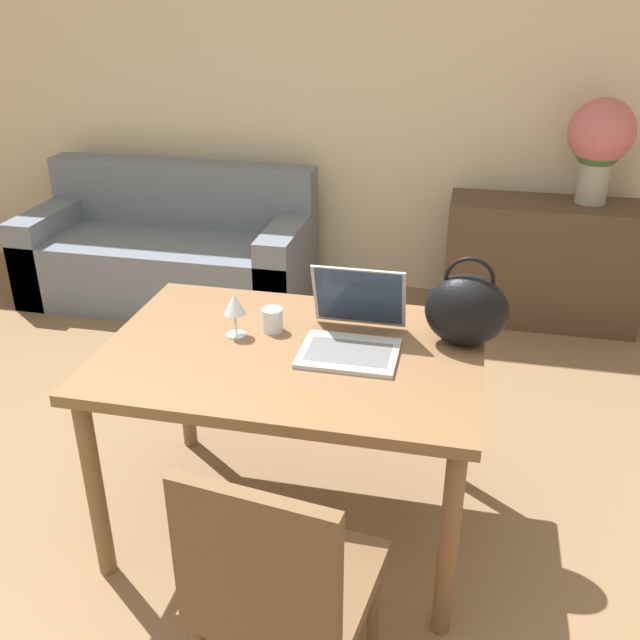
% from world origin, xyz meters
% --- Properties ---
extents(ground_plane, '(14.00, 14.00, 0.00)m').
position_xyz_m(ground_plane, '(0.00, 0.00, 0.00)').
color(ground_plane, '#846647').
extents(wall_back, '(10.00, 0.06, 2.70)m').
position_xyz_m(wall_back, '(0.00, 2.97, 1.35)').
color(wall_back, beige).
rests_on(wall_back, ground_plane).
extents(dining_table, '(1.28, 0.89, 0.75)m').
position_xyz_m(dining_table, '(0.05, 0.57, 0.66)').
color(dining_table, brown).
rests_on(dining_table, ground_plane).
extents(chair, '(0.50, 0.50, 0.88)m').
position_xyz_m(chair, '(0.22, -0.21, 0.49)').
color(chair, brown).
rests_on(chair, ground_plane).
extents(couch, '(1.76, 0.79, 0.82)m').
position_xyz_m(couch, '(-1.24, 2.48, 0.29)').
color(couch, slate).
rests_on(couch, ground_plane).
extents(sideboard, '(1.11, 0.40, 0.73)m').
position_xyz_m(sideboard, '(1.04, 2.62, 0.37)').
color(sideboard, '#4C3828').
rests_on(sideboard, ground_plane).
extents(laptop, '(0.33, 0.36, 0.26)m').
position_xyz_m(laptop, '(0.25, 0.65, 0.82)').
color(laptop, '#ADADB2').
rests_on(laptop, dining_table).
extents(drinking_glass, '(0.07, 0.07, 0.09)m').
position_xyz_m(drinking_glass, '(-0.05, 0.69, 0.79)').
color(drinking_glass, silver).
rests_on(drinking_glass, dining_table).
extents(wine_glass, '(0.08, 0.08, 0.16)m').
position_xyz_m(wine_glass, '(-0.16, 0.62, 0.86)').
color(wine_glass, silver).
rests_on(wine_glass, dining_table).
extents(handbag, '(0.28, 0.19, 0.32)m').
position_xyz_m(handbag, '(0.62, 0.73, 0.88)').
color(handbag, black).
rests_on(handbag, dining_table).
extents(flower_vase, '(0.36, 0.36, 0.58)m').
position_xyz_m(flower_vase, '(1.25, 2.67, 1.08)').
color(flower_vase, '#9E998E').
rests_on(flower_vase, sideboard).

